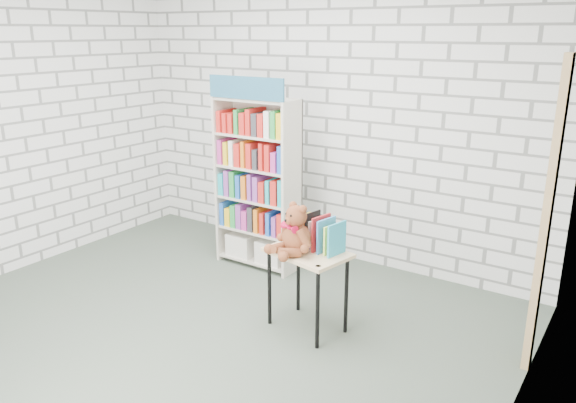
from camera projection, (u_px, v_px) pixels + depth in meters
The scene contains 7 objects.
ground at pixel (193, 332), 4.31m from camera, with size 4.50×4.50×0.00m, color #444F43.
room_shell at pixel (180, 98), 3.79m from camera, with size 4.52×4.02×2.81m.
bookshelf at pixel (258, 182), 5.34m from camera, with size 0.82×0.32×1.84m.
display_table at pixel (308, 262), 4.22m from camera, with size 0.67×0.52×0.64m.
table_books at pixel (317, 232), 4.22m from camera, with size 0.45×0.26×0.25m.
teddy_bear at pixel (294, 233), 4.12m from camera, with size 0.35×0.34×0.38m.
door_trim at pixel (546, 222), 3.57m from camera, with size 0.05×0.12×2.10m, color tan.
Camera 1 is at (2.73, -2.78, 2.22)m, focal length 35.00 mm.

